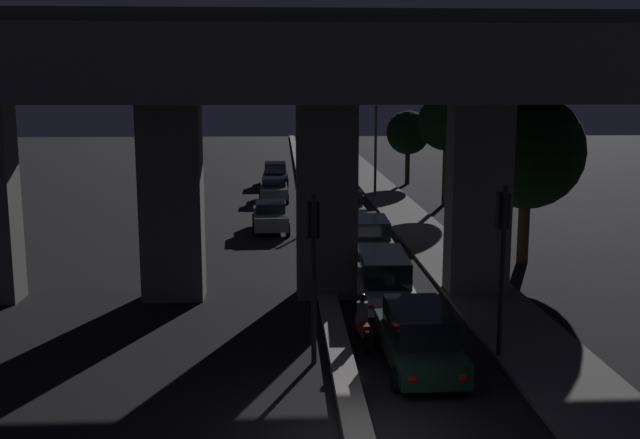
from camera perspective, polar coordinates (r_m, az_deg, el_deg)
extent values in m
cube|color=gray|center=(49.57, -1.15, 1.78)|extent=(0.63, 126.00, 0.26)
cube|color=#5B5956|center=(43.22, 6.43, 0.43)|extent=(2.69, 126.00, 0.13)
cube|color=#5B5956|center=(25.90, -11.23, 1.32)|extent=(2.07, 1.30, 6.74)
cube|color=#5B5956|center=(26.51, 11.95, 1.49)|extent=(2.07, 1.30, 6.74)
cube|color=#5B5956|center=(25.67, 0.50, 1.44)|extent=(2.07, 1.30, 6.74)
cube|color=#5B5956|center=(25.40, 0.51, 11.39)|extent=(30.97, 10.68, 2.13)
cube|color=#333335|center=(25.48, 0.52, 14.80)|extent=(30.97, 0.40, 0.90)
cylinder|color=black|center=(19.48, -0.47, -4.67)|extent=(0.14, 0.14, 4.50)
cube|color=black|center=(19.32, -0.50, -0.01)|extent=(0.30, 0.28, 0.95)
sphere|color=red|center=(19.42, -0.52, 0.93)|extent=(0.18, 0.18, 0.18)
sphere|color=black|center=(19.47, -0.52, 0.06)|extent=(0.18, 0.18, 0.18)
sphere|color=black|center=(19.52, -0.52, -0.79)|extent=(0.18, 0.18, 0.18)
cylinder|color=black|center=(20.27, 13.70, -4.09)|extent=(0.14, 0.14, 4.70)
cube|color=black|center=(20.11, 13.75, 0.67)|extent=(0.30, 0.28, 0.95)
sphere|color=red|center=(20.21, 13.67, 1.57)|extent=(0.18, 0.18, 0.18)
sphere|color=black|center=(20.25, 13.63, 0.74)|extent=(0.18, 0.18, 0.18)
sphere|color=black|center=(20.30, 13.60, -0.09)|extent=(0.18, 0.18, 0.18)
cylinder|color=#2D2D30|center=(50.08, 4.26, 5.90)|extent=(0.18, 0.18, 7.31)
cylinder|color=#2D2D30|center=(49.86, 3.37, 9.92)|extent=(1.63, 0.10, 0.10)
ellipsoid|color=#F2B759|center=(49.78, 2.42, 9.81)|extent=(0.56, 0.32, 0.24)
cube|color=black|center=(19.78, 7.50, -9.49)|extent=(1.74, 4.60, 0.63)
cube|color=black|center=(19.57, 7.55, -7.66)|extent=(1.51, 2.77, 0.70)
cylinder|color=black|center=(21.16, 4.49, -9.03)|extent=(0.21, 0.60, 0.60)
cylinder|color=black|center=(21.44, 8.87, -8.86)|extent=(0.21, 0.60, 0.60)
cylinder|color=black|center=(18.36, 5.84, -12.08)|extent=(0.21, 0.60, 0.60)
cylinder|color=black|center=(18.69, 10.91, -11.80)|extent=(0.21, 0.60, 0.60)
cube|color=red|center=(17.55, 7.06, -11.95)|extent=(0.18, 0.03, 0.11)
cube|color=red|center=(17.80, 10.85, -11.74)|extent=(0.18, 0.03, 0.11)
cube|color=silver|center=(25.25, 4.85, -5.17)|extent=(1.89, 4.82, 0.61)
cube|color=black|center=(25.19, 4.85, -3.52)|extent=(1.64, 3.48, 0.83)
cylinder|color=black|center=(26.77, 2.72, -4.94)|extent=(0.22, 0.60, 0.59)
cylinder|color=black|center=(26.93, 6.30, -4.90)|extent=(0.22, 0.60, 0.59)
cylinder|color=black|center=(23.76, 3.19, -6.88)|extent=(0.22, 0.60, 0.59)
cylinder|color=black|center=(23.93, 7.22, -6.83)|extent=(0.22, 0.60, 0.59)
cube|color=red|center=(22.89, 3.93, -6.67)|extent=(0.18, 0.04, 0.11)
cube|color=red|center=(23.02, 6.93, -6.63)|extent=(0.18, 0.04, 0.11)
cube|color=gray|center=(32.30, 3.86, -1.73)|extent=(1.79, 4.64, 0.64)
cube|color=black|center=(32.17, 3.88, -0.55)|extent=(1.54, 2.80, 0.72)
cylinder|color=black|center=(33.79, 2.27, -1.75)|extent=(0.22, 0.65, 0.65)
cylinder|color=black|center=(33.92, 4.99, -1.73)|extent=(0.22, 0.65, 0.65)
cylinder|color=black|center=(30.83, 2.61, -2.89)|extent=(0.22, 0.65, 0.65)
cylinder|color=black|center=(30.98, 5.59, -2.86)|extent=(0.22, 0.65, 0.65)
cube|color=red|center=(30.00, 3.15, -2.57)|extent=(0.18, 0.04, 0.11)
cube|color=red|center=(30.11, 5.35, -2.55)|extent=(0.18, 0.04, 0.11)
cube|color=gray|center=(40.14, 1.95, 0.68)|extent=(1.85, 3.97, 0.74)
cube|color=black|center=(40.03, 1.96, 1.76)|extent=(1.59, 2.39, 0.77)
cylinder|color=black|center=(41.39, 0.58, 0.45)|extent=(0.22, 0.68, 0.68)
cylinder|color=black|center=(41.57, 2.90, 0.48)|extent=(0.22, 0.68, 0.68)
cylinder|color=black|center=(38.85, 0.93, -0.18)|extent=(0.22, 0.68, 0.68)
cylinder|color=black|center=(39.05, 3.40, -0.14)|extent=(0.22, 0.68, 0.68)
cube|color=red|center=(38.14, 1.39, 0.25)|extent=(0.18, 0.04, 0.11)
cube|color=red|center=(38.29, 3.19, 0.28)|extent=(0.18, 0.04, 0.11)
cube|color=#515459|center=(37.98, -3.80, 0.10)|extent=(1.86, 4.39, 0.68)
cube|color=black|center=(38.09, -3.82, 1.02)|extent=(1.55, 2.14, 0.48)
cylinder|color=black|center=(36.67, -2.46, -0.79)|extent=(0.23, 0.70, 0.69)
cylinder|color=black|center=(36.62, -4.99, -0.83)|extent=(0.23, 0.70, 0.69)
cylinder|color=black|center=(39.47, -2.69, -0.02)|extent=(0.23, 0.70, 0.69)
cylinder|color=black|center=(39.42, -5.04, -0.06)|extent=(0.23, 0.70, 0.69)
cube|color=white|center=(40.15, -3.08, 0.50)|extent=(0.18, 0.04, 0.11)
cube|color=white|center=(40.12, -4.73, 0.47)|extent=(0.18, 0.04, 0.11)
cube|color=#515459|center=(48.21, -3.53, 2.18)|extent=(1.74, 4.03, 0.66)
cube|color=black|center=(48.24, -3.54, 2.89)|extent=(1.51, 1.62, 0.53)
cylinder|color=black|center=(46.95, -2.51, 1.58)|extent=(0.21, 0.68, 0.68)
cylinder|color=black|center=(46.96, -4.54, 1.56)|extent=(0.21, 0.68, 0.68)
cylinder|color=black|center=(49.58, -2.56, 2.02)|extent=(0.21, 0.68, 0.68)
cylinder|color=black|center=(49.58, -4.49, 2.00)|extent=(0.21, 0.68, 0.68)
cube|color=white|center=(50.23, -2.85, 2.39)|extent=(0.18, 0.03, 0.11)
cube|color=white|center=(50.23, -4.21, 2.37)|extent=(0.18, 0.03, 0.11)
cube|color=#141938|center=(56.51, -3.42, 3.29)|extent=(1.80, 4.28, 0.58)
cube|color=black|center=(56.44, -3.43, 3.97)|extent=(1.57, 2.57, 0.77)
cylinder|color=black|center=(55.16, -2.52, 2.83)|extent=(0.21, 0.68, 0.68)
cylinder|color=black|center=(55.16, -4.31, 2.81)|extent=(0.21, 0.68, 0.68)
cylinder|color=black|center=(57.95, -2.56, 3.17)|extent=(0.21, 0.68, 0.68)
cylinder|color=black|center=(57.95, -4.27, 3.16)|extent=(0.21, 0.68, 0.68)
cube|color=white|center=(58.65, -2.82, 3.45)|extent=(0.18, 0.03, 0.11)
cube|color=white|center=(58.65, -4.02, 3.44)|extent=(0.18, 0.03, 0.11)
cylinder|color=black|center=(22.13, 2.89, -8.12)|extent=(0.13, 0.63, 0.62)
cylinder|color=black|center=(20.83, 3.59, -9.29)|extent=(0.15, 0.63, 0.62)
cube|color=maroon|center=(21.41, 3.24, -8.13)|extent=(0.32, 1.07, 0.32)
cylinder|color=#3F3F44|center=(21.28, 3.25, -7.01)|extent=(0.34, 0.34, 0.55)
sphere|color=black|center=(21.17, 3.26, -5.98)|extent=(0.24, 0.24, 0.24)
cube|color=red|center=(20.71, 3.62, -8.76)|extent=(0.08, 0.04, 0.08)
cylinder|color=black|center=(28.02, 10.47, -3.92)|extent=(0.28, 0.28, 0.81)
cylinder|color=#3F3F44|center=(27.86, 10.51, -2.44)|extent=(0.33, 0.33, 0.67)
sphere|color=tan|center=(27.77, 10.54, -1.55)|extent=(0.22, 0.22, 0.22)
cylinder|color=#38281C|center=(32.05, 15.24, -0.69)|extent=(0.48, 0.48, 2.89)
sphere|color=black|center=(31.64, 15.51, 5.02)|extent=(4.67, 4.67, 4.67)
cylinder|color=#38281C|center=(47.19, 9.50, 3.42)|extent=(0.33, 0.33, 3.83)
sphere|color=black|center=(46.94, 9.61, 7.35)|extent=(3.54, 3.54, 3.54)
cylinder|color=#2D2116|center=(57.19, 6.68, 4.03)|extent=(0.36, 0.36, 2.67)
sphere|color=black|center=(56.98, 6.73, 6.60)|extent=(3.29, 3.29, 3.29)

